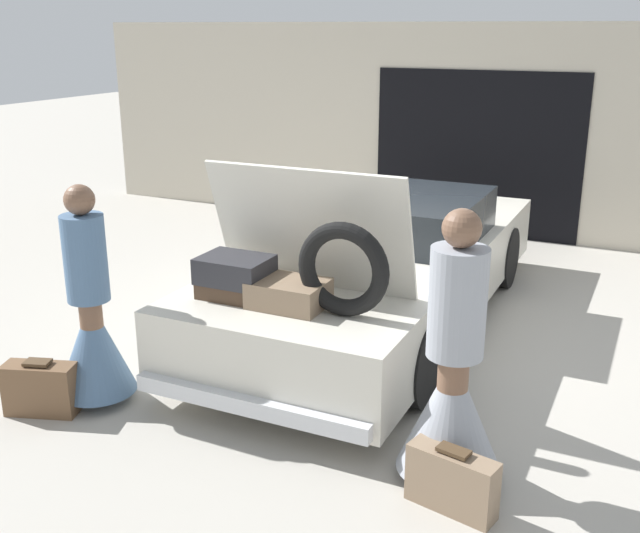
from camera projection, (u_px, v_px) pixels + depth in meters
ground_plane at (379, 320)px, 7.33m from camera, size 40.00×40.00×0.00m
garage_wall_back at (479, 132)px, 10.01m from camera, size 12.00×0.14×2.80m
car at (380, 265)px, 7.14m from camera, size 1.94×5.02×1.78m
person_left at (92, 327)px, 5.58m from camera, size 0.59×0.59×1.68m
person_right at (452, 389)px, 4.57m from camera, size 0.66×0.66×1.76m
suitcase_beside_left_person at (41, 389)px, 5.50m from camera, size 0.56×0.35×0.42m
suitcase_beside_right_person at (452, 481)px, 4.40m from camera, size 0.57×0.28×0.41m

